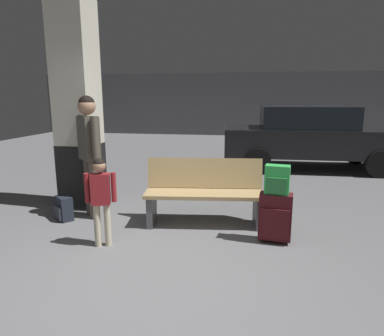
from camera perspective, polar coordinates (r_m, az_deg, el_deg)
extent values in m
cube|color=slate|center=(7.05, 2.16, -2.67)|extent=(18.00, 18.00, 0.10)
cube|color=#565658|center=(15.65, 6.59, 10.61)|extent=(18.00, 0.12, 2.80)
cube|color=black|center=(5.66, -18.01, -1.15)|extent=(0.57, 0.57, 1.00)
cube|color=beige|center=(5.54, -19.07, 14.89)|extent=(0.56, 0.56, 2.14)
cube|color=tan|center=(4.55, 2.09, -4.43)|extent=(1.64, 0.63, 0.05)
cube|color=tan|center=(4.74, 2.16, -0.85)|extent=(1.60, 0.30, 0.42)
cube|color=#4C4C51|center=(4.69, -6.83, -7.00)|extent=(0.13, 0.41, 0.41)
cube|color=#4C4C51|center=(4.67, 11.00, -7.21)|extent=(0.13, 0.41, 0.41)
cube|color=#471419|center=(4.19, 13.89, -7.90)|extent=(0.40, 0.24, 0.56)
cube|color=#471419|center=(4.11, 13.76, -9.20)|extent=(0.34, 0.06, 0.36)
cube|color=#A5A5AA|center=(4.19, 14.12, -4.08)|extent=(0.14, 0.04, 0.02)
cylinder|color=black|center=(4.39, 11.62, -11.11)|extent=(0.02, 0.05, 0.04)
cylinder|color=black|center=(4.38, 15.88, -11.38)|extent=(0.02, 0.05, 0.04)
cube|color=green|center=(4.06, 14.20, -1.91)|extent=(0.30, 0.20, 0.34)
cube|color=#2B773A|center=(3.99, 14.05, -2.93)|extent=(0.23, 0.07, 0.19)
cylinder|color=black|center=(4.03, 14.31, 0.27)|extent=(0.06, 0.03, 0.02)
cylinder|color=beige|center=(4.12, -14.06, -9.30)|extent=(0.08, 0.08, 0.51)
cylinder|color=beige|center=(4.13, -15.69, -9.31)|extent=(0.08, 0.08, 0.51)
cube|color=maroon|center=(3.99, -15.21, -3.47)|extent=(0.23, 0.18, 0.36)
cylinder|color=maroon|center=(3.97, -13.10, -3.18)|extent=(0.06, 0.06, 0.34)
cylinder|color=maroon|center=(4.01, -17.33, -3.26)|extent=(0.06, 0.06, 0.34)
sphere|color=#A87A5B|center=(3.93, -15.42, 0.37)|extent=(0.14, 0.14, 0.14)
sphere|color=black|center=(3.93, -15.44, 0.65)|extent=(0.13, 0.13, 0.13)
cylinder|color=red|center=(4.10, -16.06, -2.86)|extent=(0.06, 0.06, 0.10)
cylinder|color=red|center=(4.08, -16.12, -1.84)|extent=(0.01, 0.01, 0.06)
cylinder|color=brown|center=(5.00, -16.16, -3.57)|extent=(0.13, 0.13, 0.85)
cylinder|color=brown|center=(5.18, -16.93, -3.09)|extent=(0.13, 0.13, 0.85)
cube|color=#4C473D|center=(4.96, -17.05, 4.84)|extent=(0.39, 0.39, 0.60)
cylinder|color=#4C473D|center=(4.72, -16.04, 4.94)|extent=(0.10, 0.10, 0.57)
cylinder|color=#4C473D|center=(5.19, -18.01, 5.40)|extent=(0.10, 0.10, 0.57)
sphere|color=#A87A5B|center=(4.93, -17.36, 9.95)|extent=(0.24, 0.24, 0.24)
sphere|color=black|center=(4.93, -17.39, 10.34)|extent=(0.22, 0.22, 0.22)
cube|color=#1E232D|center=(5.16, -20.73, -6.36)|extent=(0.32, 0.31, 0.34)
cube|color=#333842|center=(5.15, -21.70, -7.07)|extent=(0.19, 0.18, 0.19)
cylinder|color=black|center=(5.12, -20.86, -4.68)|extent=(0.06, 0.06, 0.02)
cube|color=black|center=(8.71, 19.44, 4.28)|extent=(4.14, 1.81, 0.64)
cube|color=black|center=(8.63, 18.72, 8.14)|extent=(2.14, 1.60, 0.52)
cylinder|color=black|center=(9.85, 25.85, 2.39)|extent=(0.61, 0.22, 0.60)
cylinder|color=black|center=(8.36, 29.07, 0.59)|extent=(0.61, 0.22, 0.60)
cylinder|color=black|center=(9.39, 10.55, 2.98)|extent=(0.61, 0.22, 0.60)
cylinder|color=black|center=(7.82, 10.98, 1.19)|extent=(0.61, 0.22, 0.60)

